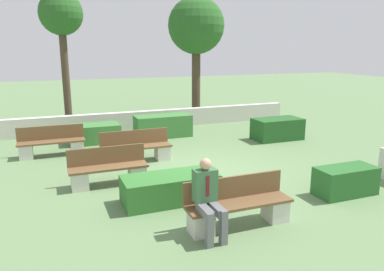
% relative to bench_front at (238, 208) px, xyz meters
% --- Properties ---
extents(ground_plane, '(60.00, 60.00, 0.00)m').
position_rel_bench_front_xyz_m(ground_plane, '(0.51, 2.63, -0.33)').
color(ground_plane, '#607F51').
extents(perimeter_wall, '(12.04, 0.30, 0.67)m').
position_rel_bench_front_xyz_m(perimeter_wall, '(0.51, 8.48, 0.01)').
color(perimeter_wall, beige).
rests_on(perimeter_wall, ground_plane).
extents(bench_front, '(1.91, 0.49, 0.84)m').
position_rel_bench_front_xyz_m(bench_front, '(0.00, 0.00, 0.00)').
color(bench_front, brown).
rests_on(bench_front, ground_plane).
extents(bench_left_side, '(1.74, 0.49, 0.84)m').
position_rel_bench_front_xyz_m(bench_left_side, '(-1.77, 2.83, -0.01)').
color(bench_left_side, brown).
rests_on(bench_left_side, ground_plane).
extents(bench_right_side, '(1.83, 0.49, 0.84)m').
position_rel_bench_front_xyz_m(bench_right_side, '(-2.91, 5.79, -0.00)').
color(bench_right_side, brown).
rests_on(bench_right_side, ground_plane).
extents(bench_back, '(1.90, 0.48, 0.84)m').
position_rel_bench_front_xyz_m(bench_back, '(-0.79, 4.34, -0.00)').
color(bench_back, brown).
rests_on(bench_back, ground_plane).
extents(person_seated_man, '(0.38, 0.63, 1.30)m').
position_rel_bench_front_xyz_m(person_seated_man, '(-0.65, -0.14, 0.39)').
color(person_seated_man, slate).
rests_on(person_seated_man, ground_plane).
extents(hedge_block_near_left, '(1.91, 0.83, 0.55)m').
position_rel_bench_front_xyz_m(hedge_block_near_left, '(-0.77, 1.44, -0.05)').
color(hedge_block_near_left, '#33702D').
rests_on(hedge_block_near_left, ground_plane).
extents(hedge_block_near_right, '(1.59, 0.90, 0.60)m').
position_rel_bench_front_xyz_m(hedge_block_near_right, '(-1.57, 6.92, -0.03)').
color(hedge_block_near_right, '#3D7A38').
rests_on(hedge_block_near_right, ground_plane).
extents(hedge_block_mid_left, '(1.92, 0.81, 0.76)m').
position_rel_bench_front_xyz_m(hedge_block_mid_left, '(0.75, 6.90, 0.05)').
color(hedge_block_mid_left, '#3D7A38').
rests_on(hedge_block_mid_left, ground_plane).
extents(hedge_block_mid_right, '(1.62, 0.89, 0.71)m').
position_rel_bench_front_xyz_m(hedge_block_mid_right, '(4.24, 5.12, 0.03)').
color(hedge_block_mid_right, '#235623').
rests_on(hedge_block_mid_right, ground_plane).
extents(hedge_block_far_left, '(1.31, 0.60, 0.60)m').
position_rel_bench_front_xyz_m(hedge_block_far_left, '(2.78, 0.44, -0.03)').
color(hedge_block_far_left, '#286028').
rests_on(hedge_block_far_left, ground_plane).
extents(tree_leftmost, '(1.57, 1.57, 5.03)m').
position_rel_bench_front_xyz_m(tree_leftmost, '(-2.20, 9.59, 3.76)').
color(tree_leftmost, '#473828').
rests_on(tree_leftmost, ground_plane).
extents(tree_center_left, '(2.36, 2.36, 5.11)m').
position_rel_bench_front_xyz_m(tree_center_left, '(3.15, 9.76, 3.53)').
color(tree_center_left, '#473828').
rests_on(tree_center_left, ground_plane).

